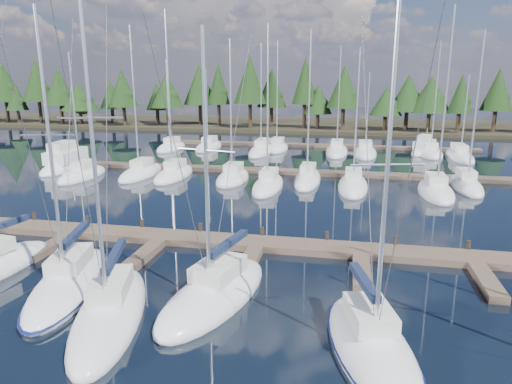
% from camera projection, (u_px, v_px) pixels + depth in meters
% --- Properties ---
extents(ground, '(260.00, 260.00, 0.00)m').
position_uv_depth(ground, '(286.00, 197.00, 38.93)').
color(ground, black).
rests_on(ground, ground).
extents(far_shore, '(220.00, 30.00, 0.60)m').
position_uv_depth(far_shore, '(325.00, 125.00, 95.88)').
color(far_shore, black).
rests_on(far_shore, ground).
extents(main_dock, '(44.00, 6.13, 0.90)m').
position_uv_depth(main_dock, '(257.00, 247.00, 26.86)').
color(main_dock, brown).
rests_on(main_dock, ground).
extents(back_docks, '(50.00, 21.80, 0.40)m').
position_uv_depth(back_docks, '(307.00, 157.00, 57.49)').
color(back_docks, brown).
rests_on(back_docks, ground).
extents(front_sailboat_1, '(4.98, 9.46, 13.61)m').
position_uv_depth(front_sailboat_1, '(69.00, 283.00, 21.98)').
color(front_sailboat_1, silver).
rests_on(front_sailboat_1, ground).
extents(front_sailboat_2, '(5.07, 9.26, 15.38)m').
position_uv_depth(front_sailboat_2, '(110.00, 312.00, 19.23)').
color(front_sailboat_2, silver).
rests_on(front_sailboat_2, ground).
extents(front_sailboat_3, '(4.84, 8.89, 12.70)m').
position_uv_depth(front_sailboat_3, '(215.00, 294.00, 20.92)').
color(front_sailboat_3, silver).
rests_on(front_sailboat_3, ground).
extents(front_sailboat_4, '(4.73, 8.24, 12.98)m').
position_uv_depth(front_sailboat_4, '(371.00, 345.00, 16.88)').
color(front_sailboat_4, silver).
rests_on(front_sailboat_4, ground).
extents(back_sailboat_rows, '(47.18, 31.53, 16.97)m').
position_uv_depth(back_sailboat_rows, '(307.00, 163.00, 53.04)').
color(back_sailboat_rows, silver).
rests_on(back_sailboat_rows, ground).
extents(motor_yacht_left, '(4.25, 10.29, 5.02)m').
position_uv_depth(motor_yacht_left, '(67.00, 164.00, 51.32)').
color(motor_yacht_left, silver).
rests_on(motor_yacht_left, ground).
extents(motor_yacht_right, '(5.52, 8.46, 4.01)m').
position_uv_depth(motor_yacht_right, '(424.00, 149.00, 62.12)').
color(motor_yacht_right, silver).
rests_on(motor_yacht_right, ground).
extents(tree_line, '(183.80, 12.06, 13.49)m').
position_uv_depth(tree_line, '(306.00, 92.00, 85.47)').
color(tree_line, black).
rests_on(tree_line, far_shore).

